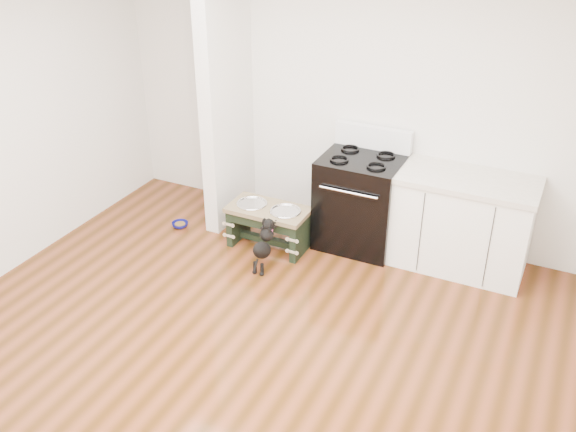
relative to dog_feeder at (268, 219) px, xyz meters
The scene contains 8 objects.
ground 1.81m from the dog_feeder, 72.97° to the right, with size 5.00×5.00×0.00m, color #45260C.
room_shell 2.21m from the dog_feeder, 72.97° to the right, with size 5.00×5.00×5.00m.
partition_wall 1.29m from the dog_feeder, 148.76° to the left, with size 0.15×0.80×2.70m, color silver.
oven_range 0.91m from the dog_feeder, 30.52° to the left, with size 0.76×0.69×1.14m.
cabinet_run 1.82m from the dog_feeder, 15.13° to the left, with size 1.24×0.64×0.91m.
dog_feeder is the anchor object (origin of this frame).
puppy 0.39m from the dog_feeder, 68.85° to the right, with size 0.14×0.40×0.48m.
floor_bowl 1.05m from the dog_feeder, behind, with size 0.19×0.19×0.05m.
Camera 1 is at (2.02, -3.12, 3.33)m, focal length 40.00 mm.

